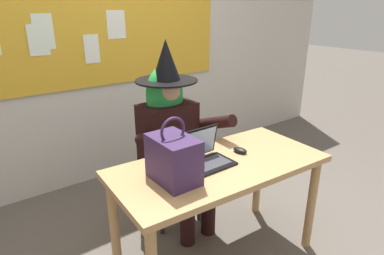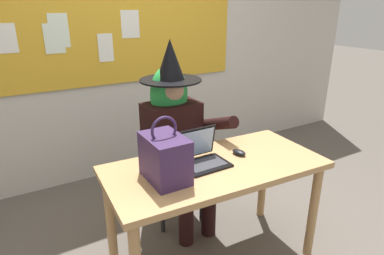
{
  "view_description": "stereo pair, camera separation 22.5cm",
  "coord_description": "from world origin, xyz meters",
  "px_view_note": "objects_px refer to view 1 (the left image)",
  "views": [
    {
      "loc": [
        -1.26,
        -1.29,
        1.67
      ],
      "look_at": [
        -0.0,
        0.4,
        0.88
      ],
      "focal_mm": 30.83,
      "sensor_mm": 36.0,
      "label": 1
    },
    {
      "loc": [
        -1.07,
        -1.41,
        1.67
      ],
      "look_at": [
        -0.0,
        0.4,
        0.88
      ],
      "focal_mm": 30.83,
      "sensor_mm": 36.0,
      "label": 2
    }
  ],
  "objects_px": {
    "laptop": "(206,155)",
    "computer_mouse": "(240,150)",
    "desk_main": "(219,177)",
    "chair_at_desk": "(165,157)",
    "person_costumed": "(172,128)",
    "handbag": "(174,159)"
  },
  "relations": [
    {
      "from": "desk_main",
      "to": "computer_mouse",
      "type": "relative_size",
      "value": 13.48
    },
    {
      "from": "chair_at_desk",
      "to": "laptop",
      "type": "relative_size",
      "value": 3.18
    },
    {
      "from": "chair_at_desk",
      "to": "handbag",
      "type": "xyz_separation_m",
      "value": [
        -0.37,
        -0.69,
        0.36
      ]
    },
    {
      "from": "chair_at_desk",
      "to": "laptop",
      "type": "height_order",
      "value": "laptop"
    },
    {
      "from": "chair_at_desk",
      "to": "person_costumed",
      "type": "relative_size",
      "value": 0.63
    },
    {
      "from": "laptop",
      "to": "computer_mouse",
      "type": "height_order",
      "value": "laptop"
    },
    {
      "from": "desk_main",
      "to": "laptop",
      "type": "relative_size",
      "value": 4.92
    },
    {
      "from": "desk_main",
      "to": "handbag",
      "type": "distance_m",
      "value": 0.42
    },
    {
      "from": "handbag",
      "to": "computer_mouse",
      "type": "bearing_deg",
      "value": 4.61
    },
    {
      "from": "desk_main",
      "to": "person_costumed",
      "type": "bearing_deg",
      "value": 88.44
    },
    {
      "from": "computer_mouse",
      "to": "desk_main",
      "type": "bearing_deg",
      "value": -179.67
    },
    {
      "from": "chair_at_desk",
      "to": "laptop",
      "type": "distance_m",
      "value": 0.69
    },
    {
      "from": "computer_mouse",
      "to": "handbag",
      "type": "height_order",
      "value": "handbag"
    },
    {
      "from": "person_costumed",
      "to": "desk_main",
      "type": "bearing_deg",
      "value": -2.9
    },
    {
      "from": "desk_main",
      "to": "laptop",
      "type": "xyz_separation_m",
      "value": [
        -0.07,
        0.06,
        0.15
      ]
    },
    {
      "from": "person_costumed",
      "to": "handbag",
      "type": "xyz_separation_m",
      "value": [
        -0.37,
        -0.57,
        0.07
      ]
    },
    {
      "from": "laptop",
      "to": "computer_mouse",
      "type": "bearing_deg",
      "value": -5.2
    },
    {
      "from": "desk_main",
      "to": "person_costumed",
      "type": "relative_size",
      "value": 0.97
    },
    {
      "from": "computer_mouse",
      "to": "chair_at_desk",
      "type": "bearing_deg",
      "value": 96.79
    },
    {
      "from": "desk_main",
      "to": "computer_mouse",
      "type": "bearing_deg",
      "value": 10.0
    },
    {
      "from": "laptop",
      "to": "computer_mouse",
      "type": "relative_size",
      "value": 2.74
    },
    {
      "from": "person_costumed",
      "to": "laptop",
      "type": "relative_size",
      "value": 5.08
    }
  ]
}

